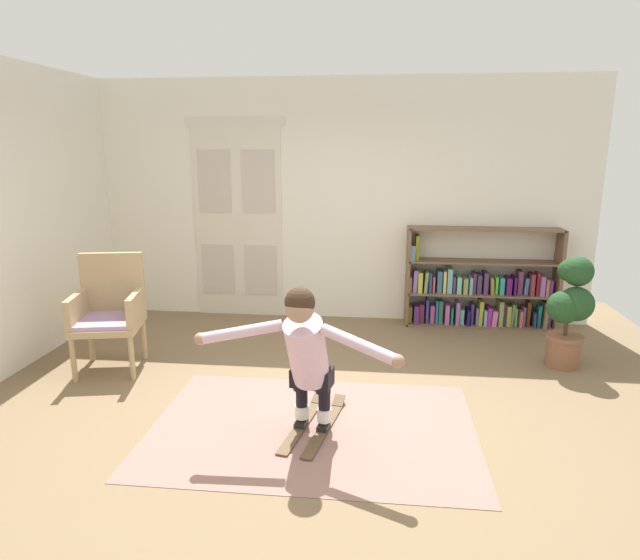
# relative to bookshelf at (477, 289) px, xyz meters

# --- Properties ---
(ground_plane) EXTENTS (7.20, 7.20, 0.00)m
(ground_plane) POSITION_rel_bookshelf_xyz_m (-1.65, -2.39, -0.45)
(ground_plane) COLOR #7A6347
(back_wall) EXTENTS (6.00, 0.10, 2.90)m
(back_wall) POSITION_rel_bookshelf_xyz_m (-1.65, 0.21, 1.00)
(back_wall) COLOR silver
(back_wall) RESTS_ON ground
(double_door) EXTENTS (1.22, 0.05, 2.45)m
(double_door) POSITION_rel_bookshelf_xyz_m (-2.93, 0.15, 0.78)
(double_door) COLOR beige
(double_door) RESTS_ON ground
(rug) EXTENTS (2.47, 1.71, 0.01)m
(rug) POSITION_rel_bookshelf_xyz_m (-1.64, -2.68, -0.45)
(rug) COLOR #966C62
(rug) RESTS_ON ground
(bookshelf) EXTENTS (1.77, 0.30, 1.19)m
(bookshelf) POSITION_rel_bookshelf_xyz_m (0.00, 0.00, 0.00)
(bookshelf) COLOR brown
(bookshelf) RESTS_ON ground
(wicker_chair) EXTENTS (0.71, 0.71, 1.10)m
(wicker_chair) POSITION_rel_bookshelf_xyz_m (-3.74, -1.69, 0.13)
(wicker_chair) COLOR tan
(wicker_chair) RESTS_ON ground
(potted_plant) EXTENTS (0.44, 0.41, 1.10)m
(potted_plant) POSITION_rel_bookshelf_xyz_m (0.65, -1.22, 0.13)
(potted_plant) COLOR brown
(potted_plant) RESTS_ON ground
(skis_pair) EXTENTS (0.44, 0.96, 0.07)m
(skis_pair) POSITION_rel_bookshelf_xyz_m (-1.64, -2.65, -0.43)
(skis_pair) COLOR brown
(skis_pair) RESTS_ON rug
(person_skier) EXTENTS (1.46, 0.71, 1.11)m
(person_skier) POSITION_rel_bookshelf_xyz_m (-1.67, -2.83, 0.24)
(person_skier) COLOR white
(person_skier) RESTS_ON skis_pair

